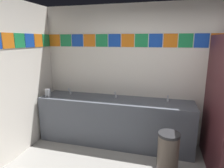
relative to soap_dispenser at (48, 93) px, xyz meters
The scene contains 7 objects.
wall_back 2.18m from the soap_dispenser, 14.34° to the left, with size 4.58×0.09×2.60m.
vanity_counter 1.38m from the soap_dispenser, ahead, with size 2.86×0.61×0.87m.
faucet_left 0.42m from the soap_dispenser, 40.85° to the left, with size 0.04×0.10×0.14m.
faucet_center 1.30m from the soap_dispenser, 12.27° to the left, with size 0.04×0.10×0.14m.
faucet_right 2.24m from the soap_dispenser, ahead, with size 0.04×0.10×0.14m.
soap_dispenser is the anchor object (origin of this frame).
trash_bin 2.41m from the soap_dispenser, 14.81° to the right, with size 0.30×0.30×0.70m.
Camera 1 is at (0.06, -1.91, 1.95)m, focal length 31.34 mm.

